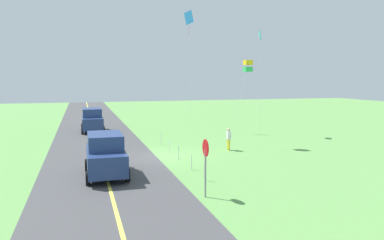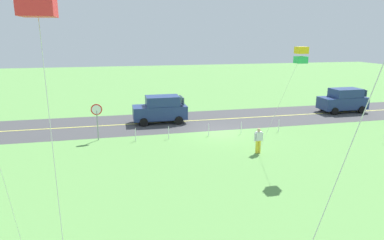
# 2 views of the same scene
# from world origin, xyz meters

# --- Properties ---
(ground_plane) EXTENTS (120.00, 120.00, 0.10)m
(ground_plane) POSITION_xyz_m (0.00, 0.00, -0.05)
(ground_plane) COLOR #60994C
(asphalt_road) EXTENTS (120.00, 7.00, 0.00)m
(asphalt_road) POSITION_xyz_m (0.00, -4.00, 0.00)
(asphalt_road) COLOR #424244
(asphalt_road) RESTS_ON ground
(road_centre_stripe) EXTENTS (120.00, 0.16, 0.00)m
(road_centre_stripe) POSITION_xyz_m (0.00, -4.00, 0.01)
(road_centre_stripe) COLOR #E5E04C
(road_centre_stripe) RESTS_ON asphalt_road
(car_suv_foreground) EXTENTS (4.40, 2.12, 2.24)m
(car_suv_foreground) POSITION_xyz_m (4.00, -4.02, 1.15)
(car_suv_foreground) COLOR navy
(car_suv_foreground) RESTS_ON ground
(car_parked_west_far) EXTENTS (4.40, 2.12, 2.24)m
(car_parked_west_far) POSITION_xyz_m (-13.46, -4.16, 1.15)
(car_parked_west_far) COLOR navy
(car_parked_west_far) RESTS_ON ground
(stop_sign) EXTENTS (0.76, 0.08, 2.56)m
(stop_sign) POSITION_xyz_m (8.92, -0.10, 1.80)
(stop_sign) COLOR gray
(stop_sign) RESTS_ON ground
(person_adult_near) EXTENTS (0.58, 0.22, 1.60)m
(person_adult_near) POSITION_xyz_m (-0.81, 4.92, 0.86)
(person_adult_near) COLOR yellow
(person_adult_near) RESTS_ON ground
(kite_red_low) EXTENTS (1.55, 2.30, 6.50)m
(kite_red_low) POSITION_xyz_m (-2.07, 6.92, 6.06)
(kite_red_low) COLOR silver
(kite_red_low) RESTS_ON ground
(fence_post_0) EXTENTS (0.05, 0.05, 0.90)m
(fence_post_0) POSITION_xyz_m (-4.35, 0.70, 0.45)
(fence_post_0) COLOR silver
(fence_post_0) RESTS_ON ground
(fence_post_1) EXTENTS (0.05, 0.05, 0.90)m
(fence_post_1) POSITION_xyz_m (-1.33, 0.70, 0.45)
(fence_post_1) COLOR silver
(fence_post_1) RESTS_ON ground
(fence_post_2) EXTENTS (0.05, 0.05, 0.90)m
(fence_post_2) POSITION_xyz_m (1.17, 0.70, 0.45)
(fence_post_2) COLOR silver
(fence_post_2) RESTS_ON ground
(fence_post_3) EXTENTS (0.05, 0.05, 0.90)m
(fence_post_3) POSITION_xyz_m (4.10, 0.70, 0.45)
(fence_post_3) COLOR silver
(fence_post_3) RESTS_ON ground
(fence_post_4) EXTENTS (0.05, 0.05, 0.90)m
(fence_post_4) POSITION_xyz_m (6.40, 0.70, 0.45)
(fence_post_4) COLOR silver
(fence_post_4) RESTS_ON ground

